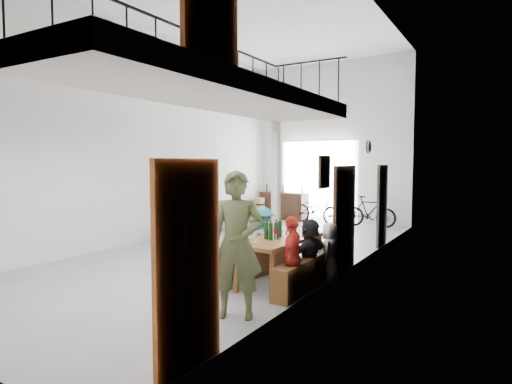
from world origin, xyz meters
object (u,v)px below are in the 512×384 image
Objects in this scene: tasting_table at (281,242)px; serving_counter at (284,206)px; host_standing at (237,244)px; oak_barrel at (257,210)px; bicycle_near at (316,209)px; side_bench at (186,226)px; bench_inner at (246,264)px.

tasting_table is 1.08× the size of serving_counter.
host_standing reaches higher than serving_counter.
tasting_table is 1.75m from host_standing.
bicycle_near is at bearing 15.37° from oak_barrel.
host_standing reaches higher than tasting_table.
host_standing is 1.06× the size of bicycle_near.
side_bench is 0.91× the size of bicycle_near.
oak_barrel is 2.07m from bicycle_near.
bench_inner is 1.23× the size of serving_counter.
oak_barrel is at bearing 121.33° from bicycle_near.
bench_inner is 1.22× the size of bicycle_near.
host_standing reaches higher than side_bench.
oak_barrel is (-3.55, 6.38, 0.15)m from bench_inner.
tasting_table is at bearing -56.38° from oak_barrel.
side_bench is at bearing 165.09° from bicycle_near.
bench_inner is 7.10m from bicycle_near.
tasting_table is 1.18× the size of side_bench.
side_bench is 4.57m from bicycle_near.
host_standing reaches higher than oak_barrel.
bicycle_near is (1.46, -0.46, 0.00)m from serving_counter.
bicycle_near is (-2.47, 8.63, -0.49)m from host_standing.
oak_barrel is at bearing 125.90° from tasting_table.
oak_barrel is at bearing 126.15° from bench_inner.
bench_inner is 2.77× the size of oak_barrel.
serving_counter is at bearing 90.03° from host_standing.
bench_inner is (-0.69, -0.01, -0.45)m from tasting_table.
serving_counter is at bearing 62.35° from oak_barrel.
tasting_table is 0.82m from bench_inner.
serving_counter is 1.54m from bicycle_near.
bicycle_near is at bearing 82.60° from host_standing.
bicycle_near is (-2.24, 6.92, -0.22)m from tasting_table.
bicycle_near reaches higher than tasting_table.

